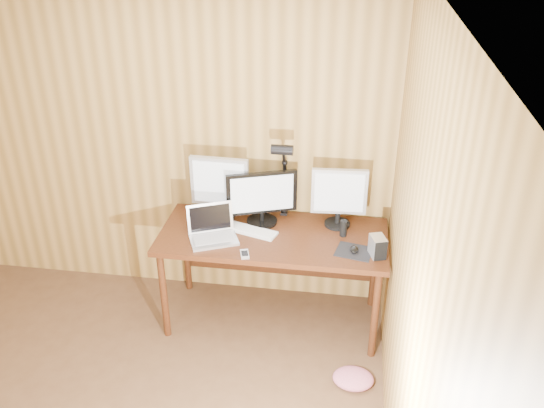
% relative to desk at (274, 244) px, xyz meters
% --- Properties ---
extents(room_shell, '(4.00, 4.00, 4.00)m').
position_rel_desk_xyz_m(room_shell, '(-0.93, -1.70, 0.62)').
color(room_shell, '#52361F').
rests_on(room_shell, ground).
extents(desk, '(1.60, 0.70, 0.75)m').
position_rel_desk_xyz_m(desk, '(0.00, 0.00, 0.00)').
color(desk, '#401D0D').
rests_on(desk, floor).
extents(monitor_center, '(0.49, 0.22, 0.40)m').
position_rel_desk_xyz_m(monitor_center, '(-0.10, 0.08, 0.33)').
color(monitor_center, black).
rests_on(monitor_center, desk).
extents(monitor_left, '(0.43, 0.20, 0.48)m').
position_rel_desk_xyz_m(monitor_left, '(-0.42, 0.11, 0.38)').
color(monitor_left, black).
rests_on(monitor_left, desk).
extents(monitor_right, '(0.39, 0.18, 0.44)m').
position_rel_desk_xyz_m(monitor_right, '(0.44, 0.13, 0.36)').
color(monitor_right, black).
rests_on(monitor_right, desk).
extents(laptop, '(0.39, 0.36, 0.23)m').
position_rel_desk_xyz_m(laptop, '(-0.41, -0.17, 0.18)').
color(laptop, silver).
rests_on(laptop, desk).
extents(keyboard, '(0.42, 0.24, 0.02)m').
position_rel_desk_xyz_m(keyboard, '(-0.17, -0.05, 0.13)').
color(keyboard, silver).
rests_on(keyboard, desk).
extents(mousepad, '(0.27, 0.24, 0.00)m').
position_rel_desk_xyz_m(mousepad, '(0.57, -0.21, 0.12)').
color(mousepad, black).
rests_on(mousepad, desk).
extents(mouse, '(0.09, 0.12, 0.03)m').
position_rel_desk_xyz_m(mouse, '(0.57, -0.21, 0.14)').
color(mouse, black).
rests_on(mouse, mousepad).
extents(hard_drive, '(0.12, 0.15, 0.14)m').
position_rel_desk_xyz_m(hard_drive, '(0.72, -0.24, 0.19)').
color(hard_drive, silver).
rests_on(hard_drive, desk).
extents(phone, '(0.08, 0.12, 0.01)m').
position_rel_desk_xyz_m(phone, '(-0.15, -0.36, 0.13)').
color(phone, silver).
rests_on(phone, desk).
extents(speaker, '(0.05, 0.05, 0.12)m').
position_rel_desk_xyz_m(speaker, '(0.49, -0.01, 0.18)').
color(speaker, black).
rests_on(speaker, desk).
extents(desk_lamp, '(0.15, 0.22, 0.66)m').
position_rel_desk_xyz_m(desk_lamp, '(0.04, 0.15, 0.53)').
color(desk_lamp, black).
rests_on(desk_lamp, desk).
extents(fabric_pile, '(0.32, 0.28, 0.09)m').
position_rel_desk_xyz_m(fabric_pile, '(0.62, -0.65, -0.59)').
color(fabric_pile, '#C25E73').
rests_on(fabric_pile, floor).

